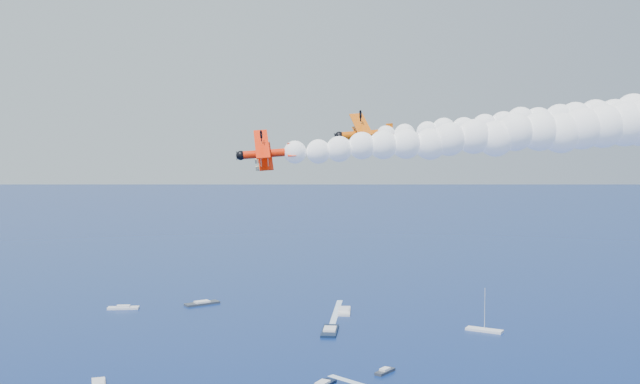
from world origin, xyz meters
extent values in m
cube|color=#0D1A32|center=(37.61, 141.66, 0.35)|extent=(8.87, 15.06, 0.70)
cube|color=silver|center=(-24.88, 187.93, 0.35)|extent=(10.91, 4.75, 0.70)
cube|color=silver|center=(48.57, 166.21, 0.35)|extent=(7.54, 13.59, 0.70)
cube|color=#2F353F|center=(2.28, 189.07, 0.35)|extent=(13.00, 8.18, 0.70)
cube|color=silver|center=(83.94, 132.02, 0.35)|extent=(10.64, 10.06, 0.70)
cube|color=#2C313B|center=(41.61, 99.69, 0.35)|extent=(6.39, 5.76, 0.70)
cube|color=white|center=(45.84, 166.50, 0.03)|extent=(13.85, 36.70, 0.04)
camera|label=1|loc=(-15.00, -74.19, 57.96)|focal=41.61mm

